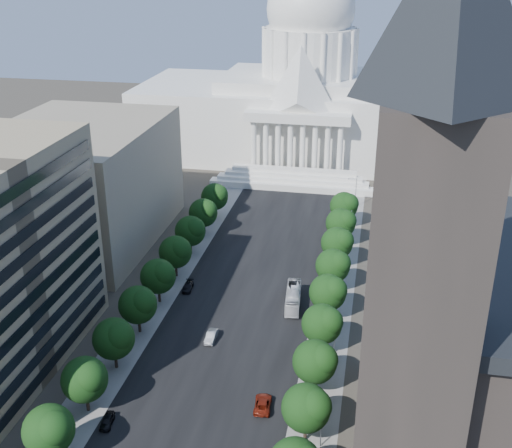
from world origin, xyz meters
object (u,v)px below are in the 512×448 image
Objects in this scene: car_red at (263,404)px; car_dark_a at (107,421)px; city_bus at (293,298)px; car_dark_b at (188,287)px; car_silver at (211,336)px.

car_dark_a is at bearing 15.31° from car_red.
car_red is at bearing -95.62° from city_bus.
car_dark_a reaches higher than car_dark_b.
car_dark_a is 0.86× the size of car_silver.
car_dark_a is 0.35× the size of city_bus.
car_red is at bearing -52.75° from car_silver.
city_bus is (0.24, 34.13, 0.92)m from car_red.
car_dark_a is at bearing -111.04° from car_silver.
city_bus is at bearing 50.07° from car_silver.
car_silver is (10.23, 26.54, 0.09)m from car_dark_a.
car_silver is at bearing -135.19° from city_bus.
car_dark_b is at bearing 82.15° from car_dark_a.
car_silver is 20.99m from car_dark_b.
car_red is at bearing -61.55° from car_dark_b.
car_red is 43.18m from car_dark_b.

